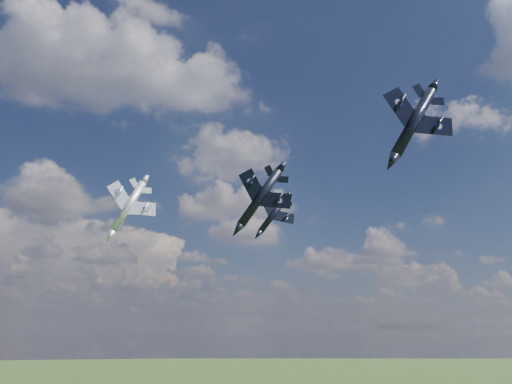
{
  "coord_description": "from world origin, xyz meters",
  "views": [
    {
      "loc": [
        -14.71,
        -66.23,
        61.74
      ],
      "look_at": [
        0.02,
        10.92,
        82.98
      ],
      "focal_mm": 35.0,
      "sensor_mm": 36.0,
      "label": 1
    }
  ],
  "objects": [
    {
      "name": "jet_lead_navy",
      "position": [
        -0.97,
        2.5,
        79.88
      ],
      "size": [
        13.13,
        15.62,
        7.78
      ],
      "primitive_type": null,
      "rotation": [
        0.0,
        0.62,
        -0.32
      ],
      "color": "black"
    },
    {
      "name": "jet_high_navy",
      "position": [
        8.62,
        35.76,
        85.1
      ],
      "size": [
        10.14,
        13.97,
        8.01
      ],
      "primitive_type": null,
      "rotation": [
        0.0,
        0.64,
        0.05
      ],
      "color": "black"
    },
    {
      "name": "jet_left_silver",
      "position": [
        -20.86,
        22.42,
        82.32
      ],
      "size": [
        13.49,
        16.31,
        7.24
      ],
      "primitive_type": null,
      "rotation": [
        0.0,
        0.47,
        0.23
      ],
      "color": "#AAABB4"
    },
    {
      "name": "jet_right_navy",
      "position": [
        13.3,
        -17.01,
        84.6
      ],
      "size": [
        10.9,
        14.26,
        7.35
      ],
      "primitive_type": null,
      "rotation": [
        0.0,
        0.55,
        -0.1
      ],
      "color": "black"
    }
  ]
}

